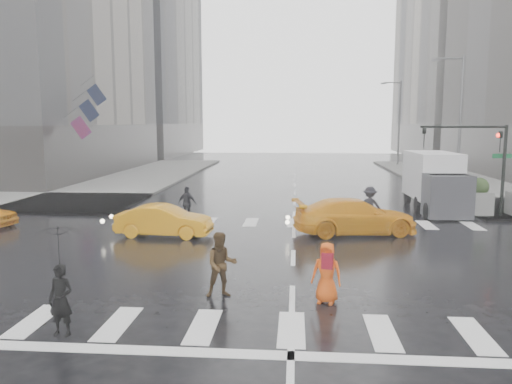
# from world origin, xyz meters

# --- Properties ---
(ground) EXTENTS (120.00, 120.00, 0.00)m
(ground) POSITION_xyz_m (0.00, 0.00, 0.00)
(ground) COLOR black
(ground) RESTS_ON ground
(sidewalk_nw) EXTENTS (35.00, 35.00, 0.15)m
(sidewalk_nw) POSITION_xyz_m (-19.50, 17.50, 0.07)
(sidewalk_nw) COLOR slate
(sidewalk_nw) RESTS_ON ground
(building_nw_far) EXTENTS (26.05, 26.05, 44.00)m
(building_nw_far) POSITION_xyz_m (-29.00, 56.00, 20.19)
(building_nw_far) COLOR slate
(building_nw_far) RESTS_ON ground
(building_ne_far) EXTENTS (26.05, 26.05, 36.00)m
(building_ne_far) POSITION_xyz_m (29.00, 56.00, 16.27)
(building_ne_far) COLOR #A1998C
(building_ne_far) RESTS_ON ground
(road_markings) EXTENTS (18.00, 48.00, 0.01)m
(road_markings) POSITION_xyz_m (0.00, 0.00, 0.01)
(road_markings) COLOR silver
(road_markings) RESTS_ON ground
(traffic_signal_pole) EXTENTS (4.45, 0.42, 4.50)m
(traffic_signal_pole) POSITION_xyz_m (9.01, 8.01, 3.22)
(traffic_signal_pole) COLOR black
(traffic_signal_pole) RESTS_ON ground
(street_lamp_near) EXTENTS (2.15, 0.22, 9.00)m
(street_lamp_near) POSITION_xyz_m (10.87, 18.00, 4.95)
(street_lamp_near) COLOR #59595B
(street_lamp_near) RESTS_ON ground
(street_lamp_far) EXTENTS (2.15, 0.22, 9.00)m
(street_lamp_far) POSITION_xyz_m (10.87, 38.00, 4.95)
(street_lamp_far) COLOR #59595B
(street_lamp_far) RESTS_ON ground
(planter_west) EXTENTS (1.10, 1.10, 1.80)m
(planter_west) POSITION_xyz_m (7.00, 8.20, 0.98)
(planter_west) COLOR slate
(planter_west) RESTS_ON ground
(planter_mid) EXTENTS (1.10, 1.10, 1.80)m
(planter_mid) POSITION_xyz_m (9.00, 8.20, 0.98)
(planter_mid) COLOR slate
(planter_mid) RESTS_ON ground
(flag_cluster) EXTENTS (2.87, 3.06, 4.69)m
(flag_cluster) POSITION_xyz_m (-15.08, 18.50, 5.64)
(flag_cluster) COLOR #59595B
(flag_cluster) RESTS_ON ground
(pedestrian_black) EXTENTS (1.09, 1.11, 2.43)m
(pedestrian_black) POSITION_xyz_m (-4.98, -6.69, 1.64)
(pedestrian_black) COLOR black
(pedestrian_black) RESTS_ON ground
(pedestrian_brown) EXTENTS (0.99, 0.85, 1.74)m
(pedestrian_brown) POSITION_xyz_m (-1.88, -4.00, 0.87)
(pedestrian_brown) COLOR #412E17
(pedestrian_brown) RESTS_ON ground
(pedestrian_orange) EXTENTS (0.88, 0.69, 1.58)m
(pedestrian_orange) POSITION_xyz_m (0.88, -4.23, 0.80)
(pedestrian_orange) COLOR #E04D0F
(pedestrian_orange) RESTS_ON ground
(pedestrian_far_a) EXTENTS (1.05, 0.79, 1.59)m
(pedestrian_far_a) POSITION_xyz_m (-5.06, 6.32, 0.80)
(pedestrian_far_a) COLOR black
(pedestrian_far_a) RESTS_ON ground
(pedestrian_far_b) EXTENTS (1.26, 0.90, 1.77)m
(pedestrian_far_b) POSITION_xyz_m (3.38, 5.67, 0.88)
(pedestrian_far_b) COLOR black
(pedestrian_far_b) RESTS_ON ground
(taxi_mid) EXTENTS (3.95, 1.57, 1.28)m
(taxi_mid) POSITION_xyz_m (-5.27, 2.89, 0.64)
(taxi_mid) COLOR orange
(taxi_mid) RESTS_ON ground
(taxi_rear) EXTENTS (4.80, 2.86, 1.48)m
(taxi_rear) POSITION_xyz_m (2.53, 3.95, 0.74)
(taxi_rear) COLOR orange
(taxi_rear) RESTS_ON ground
(box_truck) EXTENTS (2.14, 5.72, 3.04)m
(box_truck) POSITION_xyz_m (7.32, 9.67, 1.62)
(box_truck) COLOR white
(box_truck) RESTS_ON ground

